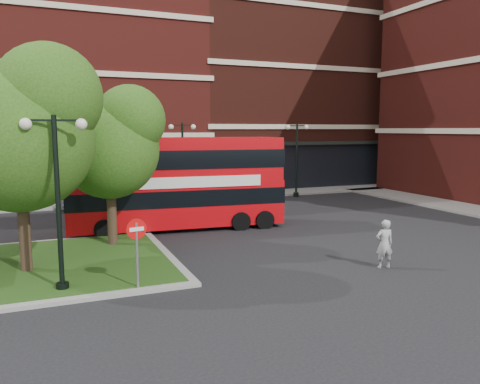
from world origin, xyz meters
name	(u,v)px	position (x,y,z in m)	size (l,w,h in m)	color
ground	(244,273)	(0.00, 0.00, 0.00)	(120.00, 120.00, 0.00)	black
pavement_far	(145,200)	(0.00, 16.50, 0.06)	(44.00, 3.00, 0.12)	slate
terrace_far_left	(9,95)	(-8.00, 24.00, 7.00)	(26.00, 12.00, 14.00)	maroon
terrace_far_right	(285,91)	(14.00, 24.00, 8.00)	(18.00, 12.00, 16.00)	#471911
tree_island_west	(15,123)	(-6.60, 2.58, 4.79)	(5.40, 4.71, 7.21)	#2D2116
tree_island_east	(107,139)	(-3.58, 5.06, 4.24)	(4.46, 3.90, 6.29)	#2D2116
lamp_island	(58,194)	(-5.50, 0.20, 2.83)	(1.72, 0.36, 5.00)	black
lamp_far_left	(183,158)	(2.00, 14.50, 2.83)	(1.72, 0.36, 5.00)	black
lamp_far_right	(297,156)	(10.00, 14.50, 2.83)	(1.72, 0.36, 5.00)	black
bus	(177,177)	(-0.23, 7.36, 2.44)	(9.89, 3.11, 3.71)	#B7070D
woman	(384,244)	(4.54, -1.28, 0.82)	(0.60, 0.39, 1.64)	#9C9C9F
car_silver	(98,197)	(-3.13, 14.50, 0.69)	(1.64, 4.07, 1.39)	#ADB0B4
car_white	(192,188)	(3.00, 16.00, 0.76)	(1.61, 4.60, 1.52)	silver
no_entry_sign	(137,240)	(-3.50, -0.50, 1.51)	(0.59, 0.13, 2.12)	slate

